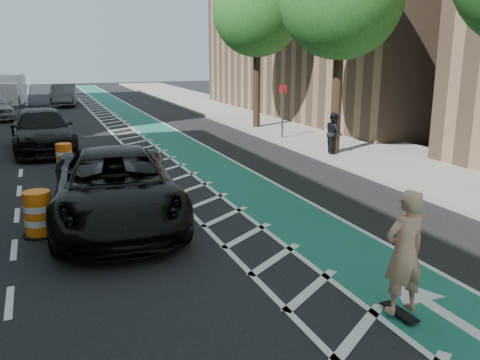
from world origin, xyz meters
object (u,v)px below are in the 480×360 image
skateboarder (404,252)px  suv_near (116,187)px  suv_far (42,131)px  barrel_a (38,215)px

skateboarder → suv_near: 6.90m
skateboarder → suv_far: 16.85m
skateboarder → suv_near: skateboarder is taller
skateboarder → suv_near: size_ratio=0.31×
barrel_a → skateboarder: bearing=-49.1°
suv_far → barrel_a: 10.43m
skateboarder → barrel_a: skateboarder is taller
suv_near → suv_far: size_ratio=1.07×
skateboarder → suv_near: bearing=-62.8°
suv_near → barrel_a: 1.79m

